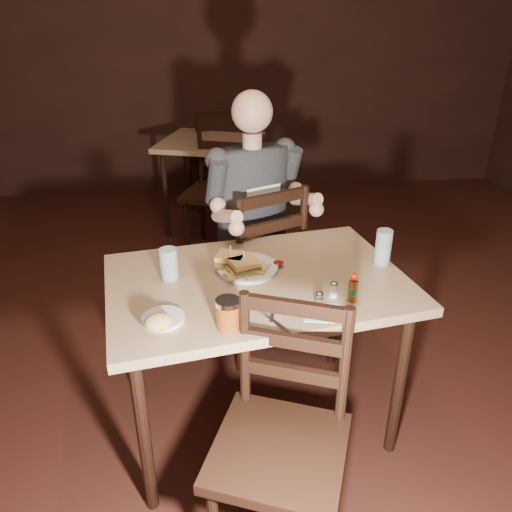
{
  "coord_description": "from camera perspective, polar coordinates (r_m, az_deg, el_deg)",
  "views": [
    {
      "loc": [
        -0.31,
        -1.71,
        1.76
      ],
      "look_at": [
        -0.09,
        0.1,
        0.85
      ],
      "focal_mm": 35.0,
      "sensor_mm": 36.0,
      "label": 1
    }
  ],
  "objects": [
    {
      "name": "room_shell",
      "position": [
        1.78,
        3.27,
        14.75
      ],
      "size": [
        7.0,
        7.0,
        7.0
      ],
      "color": "black",
      "rests_on": "ground"
    },
    {
      "name": "fork",
      "position": [
        1.82,
        1.96,
        -6.36
      ],
      "size": [
        0.04,
        0.14,
        0.0
      ],
      "primitive_type": "cube",
      "rotation": [
        0.0,
        0.0,
        -0.23
      ],
      "color": "silver",
      "rests_on": "napkin"
    },
    {
      "name": "diner",
      "position": [
        2.5,
        0.01,
        7.92
      ],
      "size": [
        0.65,
        0.59,
        0.91
      ],
      "primitive_type": null,
      "rotation": [
        0.0,
        0.0,
        0.42
      ],
      "color": "#333639",
      "rests_on": "chair_far"
    },
    {
      "name": "bg_chair_near",
      "position": [
        3.88,
        -4.65,
        7.22
      ],
      "size": [
        0.6,
        0.62,
        0.98
      ],
      "primitive_type": null,
      "rotation": [
        0.0,
        0.0,
        -0.36
      ],
      "color": "black",
      "rests_on": "ground"
    },
    {
      "name": "dinner_plate",
      "position": [
        2.1,
        -1.01,
        -1.47
      ],
      "size": [
        0.29,
        0.29,
        0.01
      ],
      "primitive_type": "cylinder",
      "rotation": [
        0.0,
        0.0,
        0.16
      ],
      "color": "white",
      "rests_on": "main_table"
    },
    {
      "name": "syrup_dispenser",
      "position": [
        1.71,
        -3.19,
        -6.61
      ],
      "size": [
        0.1,
        0.1,
        0.11
      ],
      "primitive_type": null,
      "rotation": [
        0.0,
        0.0,
        0.16
      ],
      "color": "#7D340E",
      "rests_on": "main_table"
    },
    {
      "name": "ketchup_dollop",
      "position": [
        2.12,
        2.58,
        -0.77
      ],
      "size": [
        0.05,
        0.05,
        0.01
      ],
      "primitive_type": "ellipsoid",
      "rotation": [
        0.0,
        0.0,
        0.16
      ],
      "color": "maroon",
      "rests_on": "dinner_plate"
    },
    {
      "name": "glass_right",
      "position": [
        2.19,
        14.34,
        0.96
      ],
      "size": [
        0.08,
        0.08,
        0.16
      ],
      "primitive_type": "cylinder",
      "rotation": [
        0.0,
        0.0,
        0.16
      ],
      "color": "silver",
      "rests_on": "main_table"
    },
    {
      "name": "chair_far",
      "position": [
        2.72,
        -0.5,
        -1.31
      ],
      "size": [
        0.62,
        0.64,
        0.99
      ],
      "primitive_type": null,
      "rotation": [
        0.0,
        0.0,
        3.56
      ],
      "color": "black",
      "rests_on": "ground"
    },
    {
      "name": "sandwich_left",
      "position": [
        2.07,
        -2.92,
        -0.1
      ],
      "size": [
        0.14,
        0.13,
        0.1
      ],
      "primitive_type": null,
      "rotation": [
        0.0,
        0.0,
        -0.37
      ],
      "color": "tan",
      "rests_on": "dinner_plate"
    },
    {
      "name": "bg_table",
      "position": [
        4.35,
        -5.11,
        11.96
      ],
      "size": [
        1.01,
        1.01,
        0.77
      ],
      "rotation": [
        0.0,
        0.0,
        -0.31
      ],
      "color": "tan",
      "rests_on": "ground"
    },
    {
      "name": "salt_shaker",
      "position": [
        1.92,
        8.86,
        -3.81
      ],
      "size": [
        0.04,
        0.04,
        0.06
      ],
      "primitive_type": null,
      "rotation": [
        0.0,
        0.0,
        0.16
      ],
      "color": "white",
      "rests_on": "main_table"
    },
    {
      "name": "main_table",
      "position": [
        2.08,
        0.17,
        -4.61
      ],
      "size": [
        1.31,
        0.98,
        0.77
      ],
      "rotation": [
        0.0,
        0.0,
        0.16
      ],
      "color": "tan",
      "rests_on": "ground"
    },
    {
      "name": "bread_roll",
      "position": [
        1.73,
        -11.06,
        -7.4
      ],
      "size": [
        0.11,
        0.1,
        0.06
      ],
      "primitive_type": "ellipsoid",
      "rotation": [
        0.0,
        0.0,
        0.16
      ],
      "color": "tan",
      "rests_on": "side_plate"
    },
    {
      "name": "fries_pile",
      "position": [
        2.04,
        -1.03,
        -1.6
      ],
      "size": [
        0.28,
        0.21,
        0.04
      ],
      "primitive_type": null,
      "rotation": [
        0.0,
        0.0,
        0.16
      ],
      "color": "#D5BD57",
      "rests_on": "dinner_plate"
    },
    {
      "name": "sandwich_right",
      "position": [
        2.03,
        -1.39,
        -0.73
      ],
      "size": [
        0.14,
        0.13,
        0.1
      ],
      "primitive_type": null,
      "rotation": [
        0.0,
        0.0,
        0.35
      ],
      "color": "tan",
      "rests_on": "dinner_plate"
    },
    {
      "name": "bg_chair_far",
      "position": [
        4.94,
        -5.28,
        11.15
      ],
      "size": [
        0.55,
        0.58,
        0.94
      ],
      "primitive_type": null,
      "rotation": [
        0.0,
        0.0,
        3.44
      ],
      "color": "black",
      "rests_on": "ground"
    },
    {
      "name": "pepper_shaker",
      "position": [
        1.85,
        7.21,
        -5.07
      ],
      "size": [
        0.04,
        0.04,
        0.06
      ],
      "primitive_type": null,
      "rotation": [
        0.0,
        0.0,
        0.16
      ],
      "color": "#38332D",
      "rests_on": "main_table"
    },
    {
      "name": "chair_near",
      "position": [
        1.75,
        2.64,
        -21.32
      ],
      "size": [
        0.57,
        0.6,
        0.92
      ],
      "primitive_type": null,
      "rotation": [
        0.0,
        0.0,
        -0.4
      ],
      "color": "black",
      "rests_on": "ground"
    },
    {
      "name": "side_plate",
      "position": [
        1.8,
        -10.54,
        -7.14
      ],
      "size": [
        0.17,
        0.17,
        0.01
      ],
      "primitive_type": "cylinder",
      "rotation": [
        0.0,
        0.0,
        0.16
      ],
      "color": "white",
      "rests_on": "main_table"
    },
    {
      "name": "knife",
      "position": [
        1.75,
        2.41,
        -7.77
      ],
      "size": [
        0.1,
        0.17,
        0.0
      ],
      "primitive_type": "cube",
      "rotation": [
        0.0,
        0.0,
        0.51
      ],
      "color": "silver",
      "rests_on": "napkin"
    },
    {
      "name": "hot_sauce",
      "position": [
        1.89,
        11.04,
        -3.55
      ],
      "size": [
        0.04,
        0.04,
        0.12
      ],
      "primitive_type": null,
      "rotation": [
        0.0,
        0.0,
        0.16
      ],
      "color": "#7D340E",
      "rests_on": "main_table"
    },
    {
      "name": "napkin",
      "position": [
        1.83,
        7.59,
        -6.42
      ],
      "size": [
        0.16,
        0.15,
        0.0
      ],
      "primitive_type": "cube",
      "rotation": [
        0.0,
        0.0,
        -0.19
      ],
      "color": "white",
      "rests_on": "main_table"
    },
    {
      "name": "glass_left",
      "position": [
        2.04,
        -9.92,
        -0.92
      ],
      "size": [
        0.08,
        0.08,
        0.13
      ],
      "primitive_type": "cylinder",
      "rotation": [
        0.0,
        0.0,
        0.16
      ],
      "color": "silver",
      "rests_on": "main_table"
    }
  ]
}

